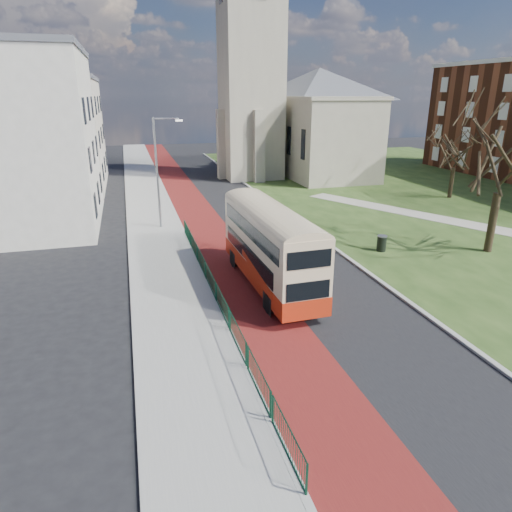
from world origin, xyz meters
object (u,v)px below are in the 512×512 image
object	(u,v)px
streetlamp	(159,168)
winter_tree_near	(507,143)
litter_bin	(382,243)
bus	(270,243)
winter_tree_far	(457,144)

from	to	relation	value
streetlamp	winter_tree_near	distance (m)	22.91
winter_tree_near	litter_bin	xyz separation A→B (m)	(-6.62, 1.91, -6.31)
streetlamp	bus	xyz separation A→B (m)	(4.52, -12.80, -2.21)
litter_bin	winter_tree_far	bearing A→B (deg)	40.38
winter_tree_far	winter_tree_near	bearing A→B (deg)	-119.62
streetlamp	winter_tree_near	xyz separation A→B (m)	(19.81, -11.28, 2.27)
litter_bin	bus	bearing A→B (deg)	-158.40
winter_tree_near	winter_tree_far	world-z (taller)	winter_tree_near
bus	winter_tree_near	world-z (taller)	winter_tree_near
winter_tree_far	litter_bin	world-z (taller)	winter_tree_far
streetlamp	winter_tree_near	world-z (taller)	winter_tree_near
winter_tree_near	litter_bin	bearing A→B (deg)	163.90
streetlamp	bus	world-z (taller)	streetlamp
winter_tree_far	litter_bin	size ratio (longest dim) A/B	7.18
streetlamp	bus	size ratio (longest dim) A/B	0.80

